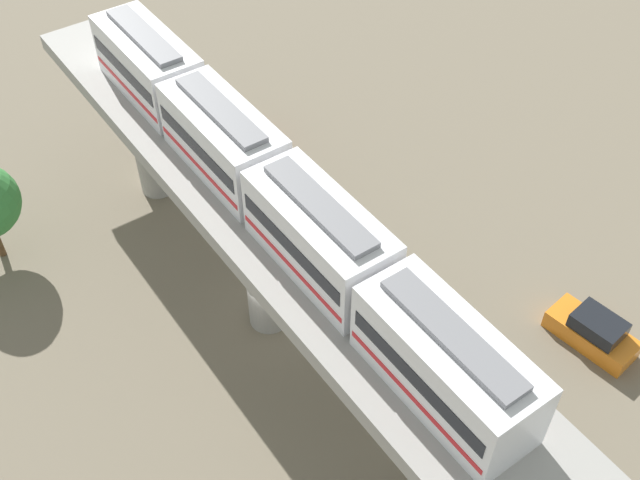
# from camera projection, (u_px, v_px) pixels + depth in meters

# --- Properties ---
(ground_plane) EXTENTS (120.00, 120.00, 0.00)m
(ground_plane) POSITION_uv_depth(u_px,v_px,m) (269.00, 319.00, 37.30)
(ground_plane) COLOR #706654
(viaduct) EXTENTS (5.20, 35.80, 7.65)m
(viaduct) POSITION_uv_depth(u_px,v_px,m) (263.00, 232.00, 33.01)
(viaduct) COLOR #999691
(viaduct) RESTS_ON ground
(train) EXTENTS (2.64, 27.45, 3.24)m
(train) POSITION_uv_depth(u_px,v_px,m) (268.00, 185.00, 30.31)
(train) COLOR silver
(train) RESTS_ON viaduct
(parked_car_red) EXTENTS (2.16, 4.34, 1.76)m
(parked_car_red) POSITION_uv_depth(u_px,v_px,m) (250.00, 135.00, 46.10)
(parked_car_red) COLOR red
(parked_car_red) RESTS_ON ground
(parked_car_orange) EXTENTS (2.32, 4.40, 1.76)m
(parked_car_orange) POSITION_uv_depth(u_px,v_px,m) (593.00, 332.00, 35.81)
(parked_car_orange) COLOR orange
(parked_car_orange) RESTS_ON ground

